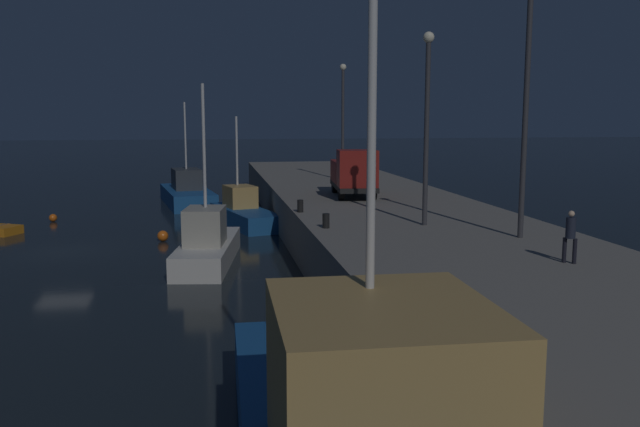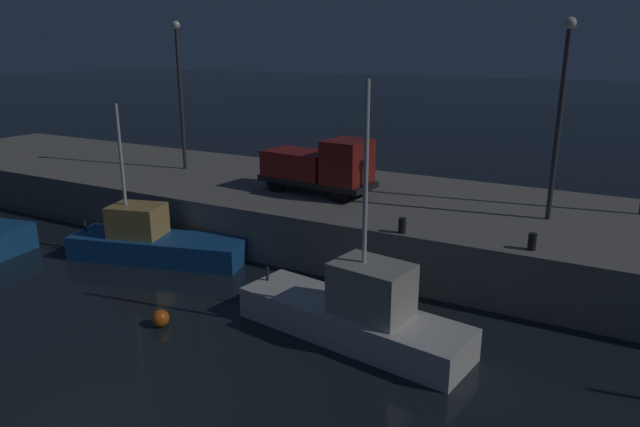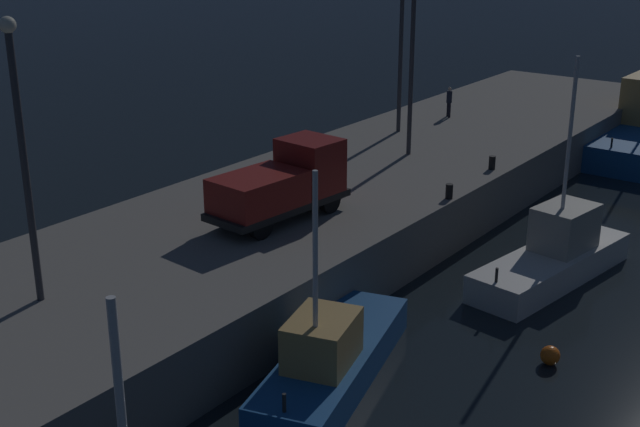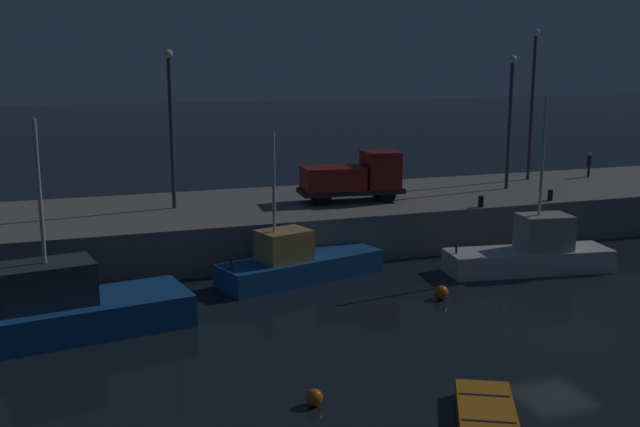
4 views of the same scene
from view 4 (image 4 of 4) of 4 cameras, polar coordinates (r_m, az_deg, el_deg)
The scene contains 15 objects.
ground_plane at distance 28.03m, azimuth 17.75°, elevation -8.69°, with size 320.00×320.00×0.00m, color black.
pier_quay at distance 41.04m, azimuth 4.36°, elevation -0.19°, with size 60.48×9.97×2.23m.
fishing_boat_blue at distance 27.68m, azimuth -19.88°, elevation -7.15°, with size 9.80×4.54×7.62m.
fishing_boat_white at distance 35.40m, azimuth 16.01°, elevation -2.89°, with size 7.86×3.23×7.98m.
fishing_boat_orange at distance 32.67m, azimuth -1.73°, elevation -3.83°, with size 7.87×4.14×6.58m.
rowboat_white_mid at distance 20.79m, azimuth 12.68°, elevation -14.96°, with size 2.93×3.78×0.52m.
mooring_buoy_near at distance 21.33m, azimuth -0.45°, elevation -13.96°, with size 0.49×0.49×0.49m, color orange.
mooring_buoy_mid at distance 30.56m, azimuth 9.31°, elevation -6.01°, with size 0.58×0.58×0.58m, color orange.
lamp_post_west at distance 37.48m, azimuth -11.40°, elevation 7.31°, with size 0.44×0.44×7.83m.
lamp_post_east at distance 44.00m, azimuth 14.41°, elevation 7.61°, with size 0.44×0.44×7.61m.
lamp_post_central at distance 47.88m, azimuth 16.03°, elevation 8.81°, with size 0.44×0.44×9.21m.
utility_truck at distance 39.05m, azimuth 2.67°, elevation 2.80°, with size 5.61×2.50×2.62m.
dockworker at distance 50.40m, azimuth 19.99°, elevation 3.66°, with size 0.41×0.41×1.59m.
bollard_west at distance 41.23m, azimuth 17.29°, elevation 1.36°, with size 0.28×0.28×0.58m, color black.
bollard_central at distance 38.40m, azimuth 12.27°, elevation 0.90°, with size 0.28×0.28×0.57m, color black.
Camera 4 is at (-16.30, -20.76, 9.42)m, focal length 41.61 mm.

